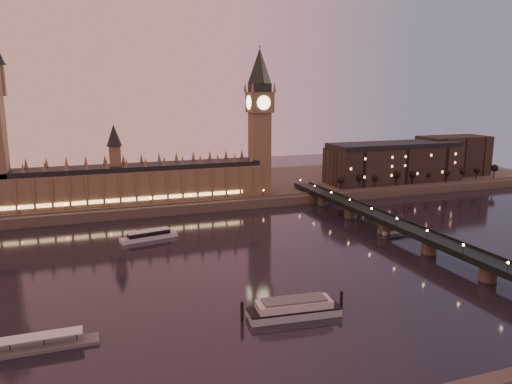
# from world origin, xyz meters

# --- Properties ---
(ground) EXTENTS (700.00, 700.00, 0.00)m
(ground) POSITION_xyz_m (0.00, 0.00, 0.00)
(ground) COLOR black
(ground) RESTS_ON ground
(far_embankment) EXTENTS (560.00, 130.00, 6.00)m
(far_embankment) POSITION_xyz_m (30.00, 165.00, 3.00)
(far_embankment) COLOR #423D35
(far_embankment) RESTS_ON ground
(palace_of_westminster) EXTENTS (180.00, 26.62, 52.00)m
(palace_of_westminster) POSITION_xyz_m (-40.12, 120.99, 21.71)
(palace_of_westminster) COLOR brown
(palace_of_westminster) RESTS_ON ground
(big_ben) EXTENTS (17.68, 17.68, 104.00)m
(big_ben) POSITION_xyz_m (53.99, 120.99, 63.95)
(big_ben) COLOR brown
(big_ben) RESTS_ON ground
(westminster_bridge) EXTENTS (13.20, 260.00, 15.30)m
(westminster_bridge) POSITION_xyz_m (91.61, 0.00, 5.52)
(westminster_bridge) COLOR black
(westminster_bridge) RESTS_ON ground
(city_block) EXTENTS (155.00, 45.00, 34.00)m
(city_block) POSITION_xyz_m (194.94, 130.93, 22.24)
(city_block) COLOR black
(city_block) RESTS_ON ground
(bare_tree_0) EXTENTS (5.18, 5.18, 10.53)m
(bare_tree_0) POSITION_xyz_m (112.53, 109.00, 13.83)
(bare_tree_0) COLOR black
(bare_tree_0) RESTS_ON ground
(bare_tree_1) EXTENTS (5.18, 5.18, 10.53)m
(bare_tree_1) POSITION_xyz_m (128.90, 109.00, 13.83)
(bare_tree_1) COLOR black
(bare_tree_1) RESTS_ON ground
(bare_tree_2) EXTENTS (5.18, 5.18, 10.53)m
(bare_tree_2) POSITION_xyz_m (145.28, 109.00, 13.83)
(bare_tree_2) COLOR black
(bare_tree_2) RESTS_ON ground
(bare_tree_3) EXTENTS (5.18, 5.18, 10.53)m
(bare_tree_3) POSITION_xyz_m (161.65, 109.00, 13.83)
(bare_tree_3) COLOR black
(bare_tree_3) RESTS_ON ground
(bare_tree_4) EXTENTS (5.18, 5.18, 10.53)m
(bare_tree_4) POSITION_xyz_m (178.02, 109.00, 13.83)
(bare_tree_4) COLOR black
(bare_tree_4) RESTS_ON ground
(bare_tree_5) EXTENTS (5.18, 5.18, 10.53)m
(bare_tree_5) POSITION_xyz_m (194.40, 109.00, 13.83)
(bare_tree_5) COLOR black
(bare_tree_5) RESTS_ON ground
(bare_tree_6) EXTENTS (5.18, 5.18, 10.53)m
(bare_tree_6) POSITION_xyz_m (210.77, 109.00, 13.83)
(bare_tree_6) COLOR black
(bare_tree_6) RESTS_ON ground
(bare_tree_7) EXTENTS (5.18, 5.18, 10.53)m
(bare_tree_7) POSITION_xyz_m (227.14, 109.00, 13.83)
(bare_tree_7) COLOR black
(bare_tree_7) RESTS_ON ground
(bare_tree_8) EXTENTS (5.18, 5.18, 10.53)m
(bare_tree_8) POSITION_xyz_m (243.52, 109.00, 13.83)
(bare_tree_8) COLOR black
(bare_tree_8) RESTS_ON ground
(bare_tree_9) EXTENTS (5.18, 5.18, 10.53)m
(bare_tree_9) POSITION_xyz_m (259.89, 109.00, 13.83)
(bare_tree_9) COLOR black
(bare_tree_9) RESTS_ON ground
(cruise_boat_a) EXTENTS (31.51, 12.77, 4.93)m
(cruise_boat_a) POSITION_xyz_m (-35.36, 52.55, 2.17)
(cruise_boat_a) COLOR silver
(cruise_boat_a) RESTS_ON ground
(cruise_boat_b) EXTENTS (23.80, 8.48, 4.30)m
(cruise_boat_b) POSITION_xyz_m (100.46, 19.34, 1.89)
(cruise_boat_b) COLOR silver
(cruise_boat_b) RESTS_ON ground
(moored_barge) EXTENTS (38.55, 12.50, 7.10)m
(moored_barge) POSITION_xyz_m (0.38, -60.18, 3.00)
(moored_barge) COLOR #97ADC0
(moored_barge) RESTS_ON ground
(pontoon_pier) EXTENTS (40.65, 6.78, 10.84)m
(pontoon_pier) POSITION_xyz_m (-86.89, -54.34, 1.17)
(pontoon_pier) COLOR #595B5E
(pontoon_pier) RESTS_ON ground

